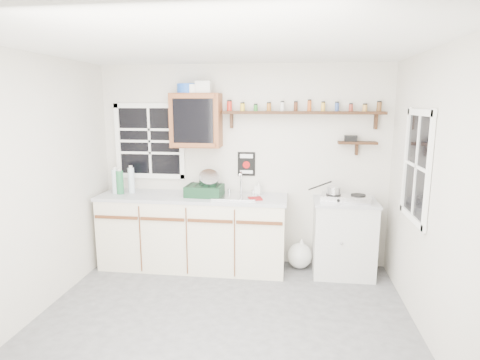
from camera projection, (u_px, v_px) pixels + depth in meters
name	position (u px, v px, depth m)	size (l,w,h in m)	color
room	(220.00, 194.00, 3.50)	(3.64, 3.24, 2.54)	#4B4B4D
main_cabinet	(193.00, 231.00, 4.99)	(2.31, 0.63, 0.92)	beige
right_cabinet	(344.00, 237.00, 4.78)	(0.73, 0.57, 0.91)	beige
sink	(236.00, 196.00, 4.83)	(0.52, 0.44, 0.29)	silver
upper_cabinet	(196.00, 120.00, 4.86)	(0.60, 0.32, 0.65)	brown
upper_cabinet_clutter	(193.00, 88.00, 4.79)	(0.41, 0.24, 0.14)	#1B4BB1
spice_shelf	(302.00, 112.00, 4.75)	(1.91, 0.18, 0.34)	black
secondary_shelf	(355.00, 142.00, 4.75)	(0.45, 0.16, 0.24)	black
warning_sign	(246.00, 164.00, 5.03)	(0.22, 0.02, 0.30)	black
window_back	(150.00, 141.00, 5.13)	(0.93, 0.03, 0.98)	black
window_right	(417.00, 166.00, 3.77)	(0.03, 0.78, 1.08)	black
water_bottles	(122.00, 181.00, 4.99)	(0.27, 0.16, 0.35)	silver
dish_rack	(206.00, 187.00, 4.86)	(0.45, 0.34, 0.33)	black
soap_bottle	(258.00, 188.00, 4.94)	(0.08, 0.08, 0.17)	silver
rag	(255.00, 199.00, 4.69)	(0.16, 0.13, 0.02)	maroon
hotplate	(346.00, 198.00, 4.67)	(0.60, 0.37, 0.08)	silver
saucepan	(333.00, 190.00, 4.67)	(0.37, 0.24, 0.17)	silver
trash_bag	(300.00, 255.00, 4.97)	(0.36, 0.33, 0.41)	silver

